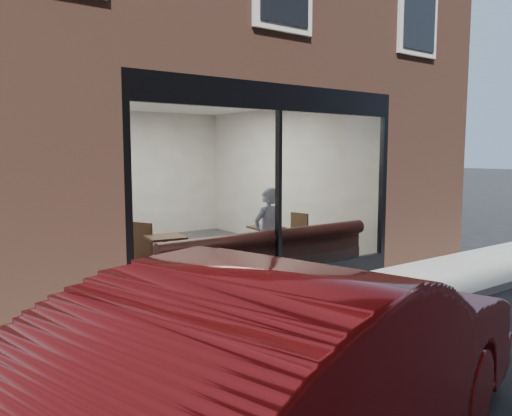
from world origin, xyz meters
TOP-DOWN VIEW (x-y plane):
  - ground at (0.00, 0.00)m, footprint 120.00×120.00m
  - sidewalk_near at (0.00, 1.00)m, footprint 40.00×2.00m
  - kerb_near at (0.00, -0.05)m, footprint 40.00×0.10m
  - host_building_pier_right at (3.75, 8.00)m, footprint 2.50×12.00m
  - host_building_backfill at (0.00, 11.00)m, footprint 5.00×6.00m
  - cafe_floor at (0.00, 5.00)m, footprint 6.00×6.00m
  - cafe_ceiling at (0.00, 5.00)m, footprint 6.00×6.00m
  - cafe_wall_back at (0.00, 7.99)m, footprint 5.00×0.00m
  - cafe_wall_left at (-2.49, 5.00)m, footprint 0.00×6.00m
  - cafe_wall_right at (2.49, 5.00)m, footprint 0.00×6.00m
  - storefront_kick at (0.00, 2.05)m, footprint 5.00×0.10m
  - storefront_header at (0.00, 2.05)m, footprint 5.00×0.10m
  - storefront_mullion at (0.00, 2.05)m, footprint 0.06×0.10m
  - storefront_glass at (0.00, 2.02)m, footprint 4.80×0.00m
  - banquette at (0.00, 2.45)m, footprint 4.00×0.55m
  - person at (0.24, 2.65)m, footprint 0.63×0.46m
  - cafe_table_left at (-1.18, 3.63)m, footprint 0.69×0.69m
  - cafe_table_right at (0.86, 3.50)m, footprint 0.62×0.62m
  - cafe_chair_left at (-1.55, 4.07)m, footprint 0.60×0.60m
  - cafe_chair_right at (1.57, 3.55)m, footprint 0.50×0.50m
  - wall_poster at (-2.45, 5.16)m, footprint 0.02×0.65m
  - parked_car at (-2.81, -1.71)m, footprint 4.86×2.84m

SIDE VIEW (x-z plane):
  - ground at x=0.00m, z-range 0.00..0.00m
  - sidewalk_near at x=0.00m, z-range 0.00..0.01m
  - cafe_floor at x=0.00m, z-range 0.02..0.02m
  - kerb_near at x=0.00m, z-range 0.00..0.12m
  - storefront_kick at x=0.00m, z-range 0.00..0.30m
  - banquette at x=0.00m, z-range 0.00..0.45m
  - cafe_chair_left at x=-1.55m, z-range 0.22..0.26m
  - cafe_chair_right at x=1.57m, z-range 0.22..0.26m
  - cafe_table_left at x=-1.18m, z-range 0.72..0.76m
  - cafe_table_right at x=0.86m, z-range 0.72..0.76m
  - parked_car at x=-2.81m, z-range 0.00..1.51m
  - person at x=0.24m, z-range 0.00..1.58m
  - storefront_mullion at x=0.00m, z-range 0.30..2.80m
  - storefront_glass at x=0.00m, z-range -0.85..3.95m
  - wall_poster at x=-2.45m, z-range 1.14..2.02m
  - cafe_wall_back at x=0.00m, z-range -0.90..4.10m
  - cafe_wall_left at x=-2.49m, z-range -1.40..4.60m
  - cafe_wall_right at x=2.49m, z-range -1.40..4.60m
  - host_building_pier_right at x=3.75m, z-range 0.00..3.20m
  - host_building_backfill at x=0.00m, z-range 0.00..3.20m
  - storefront_header at x=0.00m, z-range 2.80..3.20m
  - cafe_ceiling at x=0.00m, z-range 3.19..3.19m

